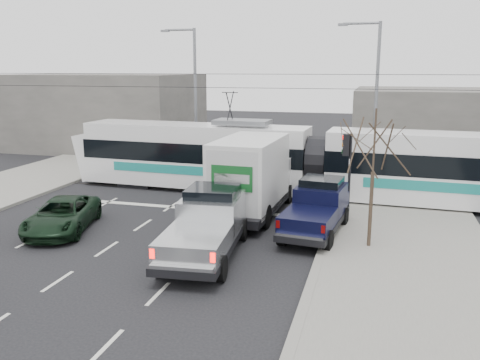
% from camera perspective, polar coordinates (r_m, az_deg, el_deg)
% --- Properties ---
extents(ground, '(120.00, 120.00, 0.00)m').
position_cam_1_polar(ground, '(18.71, -10.17, -8.11)').
color(ground, black).
rests_on(ground, ground).
extents(sidewalk_right, '(6.00, 60.00, 0.15)m').
position_cam_1_polar(sidewalk_right, '(17.09, 18.79, -10.38)').
color(sidewalk_right, gray).
rests_on(sidewalk_right, ground).
extents(rails, '(60.00, 1.60, 0.03)m').
position_cam_1_polar(rails, '(27.66, -1.34, -1.11)').
color(rails, '#33302D').
rests_on(rails, ground).
extents(building_left, '(14.00, 10.00, 6.00)m').
position_cam_1_polar(building_left, '(43.69, -14.72, 7.48)').
color(building_left, slate).
rests_on(building_left, ground).
extents(building_right, '(12.00, 10.00, 5.00)m').
position_cam_1_polar(building_right, '(40.20, 21.43, 5.91)').
color(building_right, slate).
rests_on(building_right, ground).
extents(bare_tree, '(2.40, 2.40, 5.00)m').
position_cam_1_polar(bare_tree, '(18.47, 14.84, 3.58)').
color(bare_tree, '#47382B').
rests_on(bare_tree, ground).
extents(traffic_signal, '(0.44, 0.44, 3.60)m').
position_cam_1_polar(traffic_signal, '(22.62, 11.96, 2.60)').
color(traffic_signal, black).
rests_on(traffic_signal, ground).
extents(street_lamp_near, '(2.38, 0.25, 9.00)m').
position_cam_1_polar(street_lamp_near, '(29.80, 14.70, 9.39)').
color(street_lamp_near, slate).
rests_on(street_lamp_near, ground).
extents(street_lamp_far, '(2.38, 0.25, 9.00)m').
position_cam_1_polar(street_lamp_far, '(33.94, -5.34, 10.07)').
color(street_lamp_far, slate).
rests_on(street_lamp_far, ground).
extents(catenary, '(60.00, 0.20, 7.00)m').
position_cam_1_polar(catenary, '(27.02, -1.38, 6.89)').
color(catenary, black).
rests_on(catenary, ground).
extents(tram, '(25.86, 3.81, 5.26)m').
position_cam_1_polar(tram, '(25.99, 8.60, 2.04)').
color(tram, white).
rests_on(tram, ground).
extents(silver_pickup, '(2.65, 6.35, 2.25)m').
position_cam_1_polar(silver_pickup, '(18.16, -3.59, -4.85)').
color(silver_pickup, black).
rests_on(silver_pickup, ground).
extents(box_truck, '(2.75, 7.18, 3.54)m').
position_cam_1_polar(box_truck, '(22.79, 1.52, 0.40)').
color(box_truck, black).
rests_on(box_truck, ground).
extents(navy_pickup, '(2.42, 5.25, 2.14)m').
position_cam_1_polar(navy_pickup, '(20.52, 8.69, -3.10)').
color(navy_pickup, black).
rests_on(navy_pickup, ground).
extents(green_car, '(3.32, 5.09, 1.30)m').
position_cam_1_polar(green_car, '(21.94, -19.34, -3.75)').
color(green_car, black).
rests_on(green_car, ground).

